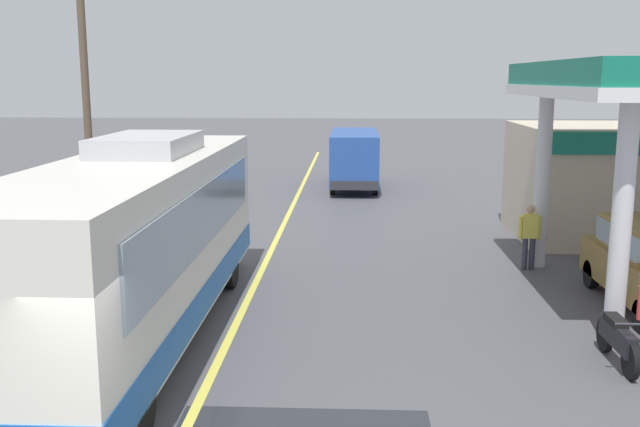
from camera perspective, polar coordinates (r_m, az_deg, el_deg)
ground at (r=27.13m, az=-2.19°, el=0.63°), size 120.00×120.00×0.00m
lane_divider_stripe at (r=22.25m, az=-3.27°, el=-1.61°), size 0.16×50.00×0.01m
coach_bus_main at (r=13.47m, az=-14.41°, el=-2.62°), size 2.60×11.04×3.69m
minibus_opposing_lane at (r=31.47m, az=2.74°, el=4.73°), size 2.04×6.13×2.44m
motorcycle_parked_forecourt at (r=13.18m, az=22.60°, el=-9.19°), size 0.55×1.80×0.92m
pedestrian_near_pump at (r=18.65m, az=16.34°, el=-1.53°), size 0.55×0.22×1.66m
utility_pole_roadside at (r=23.83m, az=-18.16°, el=9.38°), size 1.80×0.24×8.46m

